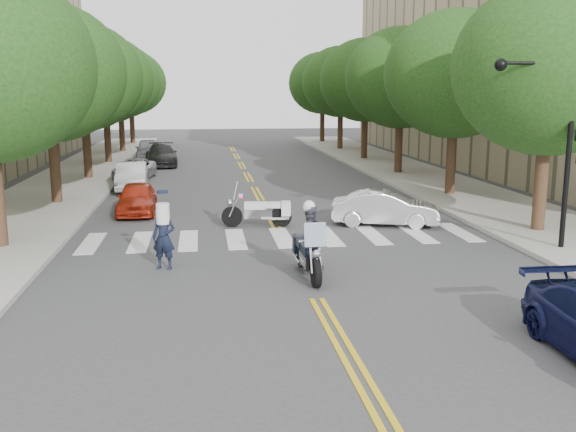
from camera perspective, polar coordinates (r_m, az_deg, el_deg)
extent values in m
plane|color=#38383A|center=(15.24, 2.56, -7.39)|extent=(140.00, 140.00, 0.00)
cube|color=#9E9991|center=(37.17, -18.35, 3.15)|extent=(5.00, 60.00, 0.15)
cube|color=#9E9991|center=(38.48, 10.72, 3.77)|extent=(5.00, 60.00, 0.15)
cylinder|color=#382316|center=(29.06, -20.01, 4.15)|extent=(0.44, 0.44, 3.32)
ellipsoid|color=#134012|center=(28.90, -20.53, 11.85)|extent=(6.40, 6.40, 5.76)
cylinder|color=#382316|center=(36.88, -17.42, 5.63)|extent=(0.44, 0.44, 3.32)
ellipsoid|color=#134012|center=(36.75, -17.78, 11.70)|extent=(6.40, 6.40, 5.76)
cylinder|color=#382316|center=(44.76, -15.74, 6.59)|extent=(0.44, 0.44, 3.32)
ellipsoid|color=#134012|center=(44.66, -16.00, 11.59)|extent=(6.40, 6.40, 5.76)
cylinder|color=#382316|center=(52.68, -14.55, 7.26)|extent=(0.44, 0.44, 3.32)
ellipsoid|color=#134012|center=(52.59, -14.76, 11.50)|extent=(6.40, 6.40, 5.76)
cylinder|color=#382316|center=(60.62, -13.68, 7.75)|extent=(0.44, 0.44, 3.32)
ellipsoid|color=#134012|center=(60.54, -13.85, 11.44)|extent=(6.40, 6.40, 5.76)
cylinder|color=#382316|center=(23.43, 21.54, 2.53)|extent=(0.44, 0.44, 3.32)
ellipsoid|color=#134012|center=(23.22, 22.23, 12.09)|extent=(6.40, 6.40, 5.76)
cylinder|color=#382316|center=(30.60, 14.28, 4.79)|extent=(0.44, 0.44, 3.32)
ellipsoid|color=#134012|center=(30.45, 14.64, 12.10)|extent=(6.40, 6.40, 5.76)
cylinder|color=#382316|center=(38.10, 9.80, 6.14)|extent=(0.44, 0.44, 3.32)
ellipsoid|color=#134012|center=(37.98, 10.00, 12.01)|extent=(6.40, 6.40, 5.76)
cylinder|color=#382316|center=(45.77, 6.80, 7.02)|extent=(0.44, 0.44, 3.32)
ellipsoid|color=#134012|center=(45.67, 6.91, 11.90)|extent=(6.40, 6.40, 5.76)
cylinder|color=#382316|center=(53.54, 4.66, 7.63)|extent=(0.44, 0.44, 3.32)
ellipsoid|color=#134012|center=(53.46, 4.72, 11.81)|extent=(6.40, 6.40, 5.76)
cylinder|color=#382316|center=(61.37, 3.06, 8.08)|extent=(0.44, 0.44, 3.32)
ellipsoid|color=#134012|center=(61.29, 3.09, 11.73)|extent=(6.40, 6.40, 5.76)
cylinder|color=black|center=(20.83, 23.68, 5.12)|extent=(0.16, 0.16, 6.00)
cylinder|color=black|center=(20.17, 21.27, 12.54)|extent=(2.40, 0.10, 0.10)
sphere|color=black|center=(19.67, 18.38, 12.64)|extent=(0.36, 0.36, 0.36)
cylinder|color=black|center=(16.00, 2.51, -5.08)|extent=(0.18, 0.75, 0.75)
cylinder|color=black|center=(17.67, 1.34, -3.52)|extent=(0.22, 0.75, 0.75)
cube|color=silver|center=(16.85, 1.86, -3.82)|extent=(0.38, 1.00, 0.35)
cube|color=black|center=(16.68, 1.94, -3.00)|extent=(0.42, 0.78, 0.24)
cube|color=black|center=(17.25, 1.55, -2.45)|extent=(0.46, 0.62, 0.18)
cube|color=black|center=(17.76, 1.24, -2.49)|extent=(0.49, 0.34, 0.50)
cube|color=#8C99A5|center=(15.90, 2.43, -1.66)|extent=(0.56, 0.18, 0.60)
cube|color=red|center=(16.15, 2.75, -2.19)|extent=(0.11, 0.11, 0.09)
cube|color=#0C26E5|center=(16.10, 1.83, -2.22)|extent=(0.11, 0.11, 0.09)
imported|color=#474C56|center=(16.72, 1.87, -1.93)|extent=(0.86, 0.68, 1.73)
sphere|color=silver|center=(16.55, 1.89, 0.83)|extent=(0.33, 0.33, 0.33)
cylinder|color=black|center=(23.15, -5.00, -0.06)|extent=(0.77, 0.23, 0.75)
cylinder|color=black|center=(23.12, -0.60, -0.03)|extent=(0.77, 0.27, 0.75)
cube|color=silver|center=(23.09, -2.67, 0.26)|extent=(1.03, 0.45, 0.35)
cube|color=silver|center=(23.04, -2.95, 0.93)|extent=(0.81, 0.47, 0.24)
cube|color=silver|center=(23.04, -1.43, 1.00)|extent=(0.65, 0.50, 0.18)
cube|color=silver|center=(23.07, -0.19, 0.68)|extent=(0.38, 0.52, 0.50)
cube|color=#8C99A5|center=(22.97, -4.68, 2.28)|extent=(0.22, 0.57, 0.61)
cube|color=red|center=(22.87, -4.21, 1.74)|extent=(0.12, 0.12, 0.09)
cube|color=#0C26E5|center=(23.13, -4.19, 1.85)|extent=(0.12, 0.12, 0.09)
imported|color=black|center=(17.86, -10.98, -1.90)|extent=(0.74, 0.60, 1.76)
imported|color=silver|center=(23.53, 8.64, 0.67)|extent=(4.05, 2.34, 1.26)
imported|color=#A92512|center=(26.22, -13.28, 1.55)|extent=(1.55, 3.71, 1.26)
imported|color=#BCBCBC|center=(32.67, -13.73, 3.44)|extent=(1.67, 4.17, 1.35)
imported|color=#989A9F|center=(36.51, -13.49, 4.06)|extent=(2.28, 4.28, 1.14)
imported|color=black|center=(43.00, -11.17, 5.34)|extent=(2.27, 4.95, 1.40)
imported|color=gray|center=(46.60, -12.28, 5.80)|extent=(2.07, 4.56, 1.52)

